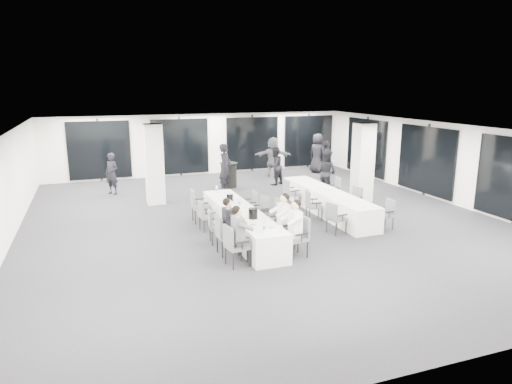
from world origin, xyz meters
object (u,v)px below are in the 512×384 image
Objects in this scene: chair_side_right_near at (387,212)px; chair_main_left_fourth at (205,214)px; chair_main_right_mid at (274,216)px; standing_guest_h at (327,169)px; standing_guest_e at (317,151)px; chair_side_right_far at (334,189)px; standing_guest_b at (275,164)px; chair_side_left_mid at (312,204)px; banquet_table_main at (241,222)px; chair_main_right_near at (299,234)px; ice_bucket_near at (253,213)px; chair_main_left_second at (224,233)px; ice_bucket_far at (230,197)px; chair_main_left_far at (198,204)px; chair_main_right_far at (251,203)px; banquet_table_side at (327,202)px; standing_guest_a at (225,164)px; standing_guest_d at (327,158)px; standing_guest_f at (273,154)px; chair_side_right_mid at (354,198)px; standing_guest_g at (112,171)px; chair_side_left_far at (290,192)px; chair_main_right_second at (288,225)px; chair_side_left_near at (335,216)px; chair_main_right_fourth at (262,210)px; chair_main_left_near at (234,243)px; chair_main_left_mid at (215,224)px; cocktail_table at (229,175)px.

chair_main_left_fourth is at bearing 73.43° from chair_side_right_near.
chair_main_right_mid is 0.54× the size of standing_guest_h.
standing_guest_e is at bearing -46.05° from standing_guest_h.
chair_side_right_far is at bearing 132.87° from standing_guest_e.
chair_side_left_mid is at bearing 51.39° from standing_guest_b.
chair_side_right_far reaches higher than banquet_table_main.
ice_bucket_near is (-0.81, 1.04, 0.32)m from chair_main_right_near.
chair_main_left_second reaches higher than ice_bucket_far.
chair_main_left_far reaches higher than chair_main_right_near.
chair_main_left_fourth is 9.97m from standing_guest_e.
chair_main_right_far is at bearing -7.63° from chair_main_right_near.
ice_bucket_far reaches higher than banquet_table_side.
chair_main_left_far reaches higher than banquet_table_side.
chair_side_left_mid is 0.48× the size of standing_guest_h.
standing_guest_a reaches higher than standing_guest_b.
chair_side_right_near is 4.59m from ice_bucket_far.
chair_main_left_far is 5.05m from chair_side_right_far.
ice_bucket_near is at bearing 4.83° from standing_guest_d.
standing_guest_h is 7.23× the size of ice_bucket_near.
standing_guest_a is (0.30, 3.92, 0.56)m from chair_main_right_far.
chair_main_right_near is at bearing 124.77° from standing_guest_e.
ice_bucket_near is (-5.82, -6.83, -0.11)m from standing_guest_d.
chair_main_right_near is at bearing -67.31° from banquet_table_main.
standing_guest_f is at bearing 58.49° from ice_bucket_far.
standing_guest_g is (-7.26, 5.50, 0.40)m from chair_side_right_mid.
standing_guest_h is at bearing -23.93° from chair_side_right_mid.
chair_side_left_far is at bearing 127.59° from banquet_table_side.
chair_side_left_far reaches higher than chair_side_right_near.
chair_main_right_near is 1.06× the size of chair_side_right_far.
standing_guest_e is at bearing -157.16° from standing_guest_f.
standing_guest_h is (0.45, 4.48, 0.47)m from chair_side_right_near.
chair_side_right_mid reaches higher than banquet_table_side.
chair_main_right_second is at bearing -16.79° from standing_guest_g.
standing_guest_f reaches higher than chair_side_left_near.
standing_guest_a reaches higher than chair_main_left_second.
standing_guest_h reaches higher than chair_side_left_far.
chair_side_left_mid is at bearing -100.90° from chair_main_right_fourth.
standing_guest_f is at bearing 142.59° from chair_main_left_far.
chair_main_left_near is 0.55× the size of standing_guest_g.
chair_side_right_near is (1.65, -0.09, -0.02)m from chair_side_left_near.
banquet_table_main is 1.08m from ice_bucket_near.
chair_main_left_near is 4.31m from chair_side_left_mid.
standing_guest_b is at bearing 136.46° from chair_main_left_far.
standing_guest_h is at bearing 122.48° from chair_side_left_far.
chair_side_left_near is 0.97× the size of chair_side_left_mid.
standing_guest_b is at bearing 143.05° from chair_main_left_near.
chair_side_right_mid is (-0.00, 1.73, 0.00)m from chair_side_right_near.
standing_guest_e is (7.16, 6.01, 0.48)m from chair_main_left_far.
chair_main_right_far is at bearing 144.43° from chair_main_left_mid.
banquet_table_main is 4.95× the size of cocktail_table.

